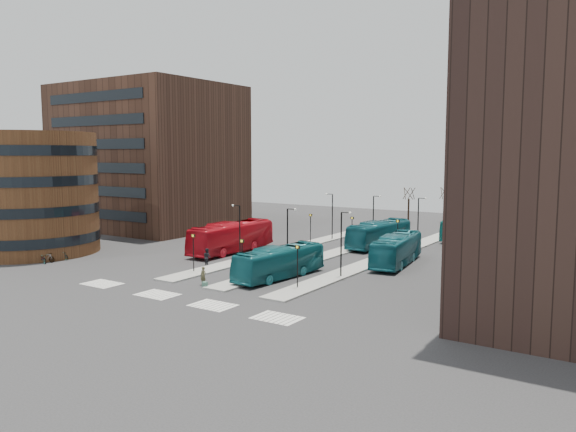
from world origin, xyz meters
The scene contains 23 objects.
ground centered at (0.00, 0.00, 0.00)m, with size 160.00×160.00×0.00m, color #29292B.
island_left centered at (-4.00, 30.00, 0.07)m, with size 2.50×45.00×0.15m, color gray.
island_mid centered at (2.00, 30.00, 0.07)m, with size 2.50×45.00×0.15m, color gray.
island_right centered at (8.00, 30.00, 0.07)m, with size 2.50×45.00×0.15m, color gray.
suitcase centered at (0.69, 7.92, 0.26)m, with size 0.42×0.33×0.52m, color navy.
red_bus centered at (-8.57, 22.99, 1.80)m, with size 3.03×12.96×3.61m, color #B30D19.
teal_bus_a centered at (3.91, 14.70, 1.50)m, with size 2.52×10.79×3.00m, color #15616A.
teal_bus_b centered at (4.39, 35.94, 1.65)m, with size 2.76×11.82×3.29m, color #135663.
teal_bus_c centered at (10.51, 26.76, 1.60)m, with size 2.69×11.48×3.20m, color #16626F.
teal_bus_d centered at (10.91, 48.16, 1.62)m, with size 2.71×11.60×3.23m, color #16706E.
traveller centered at (-0.11, 8.61, 0.82)m, with size 0.60×0.39×1.65m, color #4B472D.
commuter_a centered at (-5.58, 15.30, 0.92)m, with size 0.89×0.69×1.83m, color black.
commuter_b centered at (0.76, 13.24, 0.75)m, with size 0.87×0.36×1.49m, color black.
commuter_c centered at (1.50, 15.65, 0.90)m, with size 1.17×0.67×1.81m, color black.
bicycle_near centered at (-21.00, 6.67, 0.47)m, with size 0.63×1.80×0.95m, color gray.
bicycle_mid centered at (-21.00, 7.27, 0.52)m, with size 0.49×1.74×1.05m, color gray.
bicycle_far centered at (-21.00, 9.02, 0.45)m, with size 0.60×1.71×0.90m, color gray.
crosswalk_stripes centered at (1.75, 4.00, 0.01)m, with size 22.35×2.40×0.01m.
round_building centered at (-28.00, 10.00, 6.99)m, with size 15.16×15.16×14.00m.
office_block centered at (-34.00, 33.98, 11.00)m, with size 25.00×20.12×22.00m.
sign_poles centered at (1.60, 23.00, 2.41)m, with size 12.45×22.12×3.65m.
lamp_posts centered at (2.64, 28.00, 3.58)m, with size 14.04×20.24×6.12m.
bare_trees centered at (2.67, 62.67, 2.72)m, with size 10.97×8.14×5.90m.
Camera 1 is at (32.91, -27.80, 11.56)m, focal length 35.00 mm.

